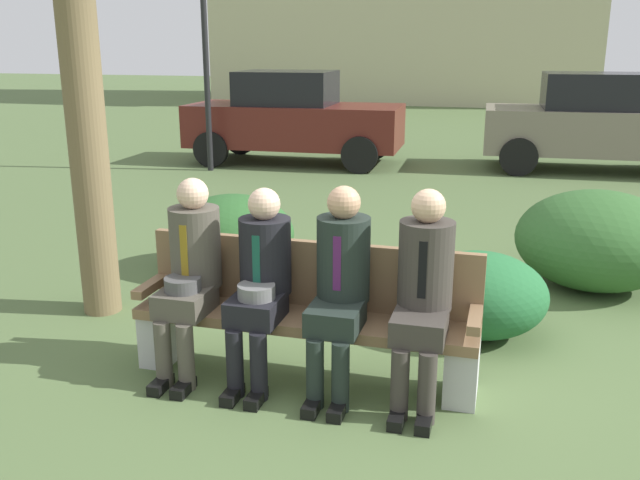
# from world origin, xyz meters

# --- Properties ---
(ground_plane) EXTENTS (80.00, 80.00, 0.00)m
(ground_plane) POSITION_xyz_m (0.00, 0.00, 0.00)
(ground_plane) COLOR #4F663A
(park_bench) EXTENTS (2.27, 0.44, 0.90)m
(park_bench) POSITION_xyz_m (-0.38, -0.23, 0.43)
(park_bench) COLOR brown
(park_bench) RESTS_ON ground
(seated_man_leftmost) EXTENTS (0.34, 0.72, 1.32)m
(seated_man_leftmost) POSITION_xyz_m (-1.14, -0.37, 0.73)
(seated_man_leftmost) COLOR #4C473D
(seated_man_leftmost) RESTS_ON ground
(seated_man_centerleft) EXTENTS (0.34, 0.72, 1.28)m
(seated_man_centerleft) POSITION_xyz_m (-0.64, -0.37, 0.71)
(seated_man_centerleft) COLOR black
(seated_man_centerleft) RESTS_ON ground
(seated_man_centerright) EXTENTS (0.34, 0.72, 1.32)m
(seated_man_centerright) POSITION_xyz_m (-0.12, -0.36, 0.74)
(seated_man_centerright) COLOR #1E2823
(seated_man_centerright) RESTS_ON ground
(seated_man_rightmost) EXTENTS (0.34, 0.72, 1.33)m
(seated_man_rightmost) POSITION_xyz_m (0.40, -0.36, 0.74)
(seated_man_rightmost) COLOR #38332D
(seated_man_rightmost) RESTS_ON ground
(shrub_near_bench) EXTENTS (1.21, 1.10, 0.75)m
(shrub_near_bench) POSITION_xyz_m (-1.71, 1.70, 0.38)
(shrub_near_bench) COLOR #2A5A28
(shrub_near_bench) RESTS_ON ground
(shrub_mid_lawn) EXTENTS (1.44, 1.32, 0.90)m
(shrub_mid_lawn) POSITION_xyz_m (1.67, 2.11, 0.45)
(shrub_mid_lawn) COLOR #32602B
(shrub_mid_lawn) RESTS_ON ground
(shrub_far_lawn) EXTENTS (1.03, 0.94, 0.64)m
(shrub_far_lawn) POSITION_xyz_m (0.70, 0.75, 0.32)
(shrub_far_lawn) COLOR #246333
(shrub_far_lawn) RESTS_ON ground
(parked_car_near) EXTENTS (3.95, 1.82, 1.68)m
(parked_car_near) POSITION_xyz_m (-3.06, 7.88, 0.84)
(parked_car_near) COLOR #591E19
(parked_car_near) RESTS_ON ground
(parked_car_far) EXTENTS (3.96, 1.83, 1.68)m
(parked_car_far) POSITION_xyz_m (2.30, 8.49, 0.84)
(parked_car_far) COLOR slate
(parked_car_far) RESTS_ON ground
(street_lamp) EXTENTS (0.24, 0.24, 3.64)m
(street_lamp) POSITION_xyz_m (-4.23, 6.74, 2.23)
(street_lamp) COLOR black
(street_lamp) RESTS_ON ground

